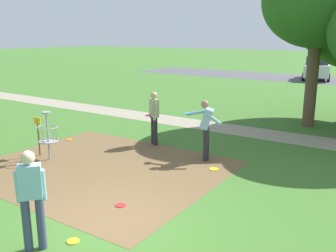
% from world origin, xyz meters
% --- Properties ---
extents(ground_plane, '(160.00, 160.00, 0.00)m').
position_xyz_m(ground_plane, '(0.00, 0.00, 0.00)').
color(ground_plane, '#3D6B28').
extents(dirt_tee_pad, '(6.22, 5.27, 0.01)m').
position_xyz_m(dirt_tee_pad, '(-2.26, 2.19, 0.00)').
color(dirt_tee_pad, brown).
rests_on(dirt_tee_pad, ground).
extents(disc_golf_basket, '(0.98, 0.58, 1.39)m').
position_xyz_m(disc_golf_basket, '(-4.03, 1.89, 0.75)').
color(disc_golf_basket, '#9E9EA3').
rests_on(disc_golf_basket, ground).
extents(player_foreground_watching, '(0.45, 0.46, 1.71)m').
position_xyz_m(player_foreground_watching, '(-0.47, -1.28, 0.97)').
color(player_foreground_watching, '#384260').
rests_on(player_foreground_watching, ground).
extents(player_throwing, '(0.47, 0.45, 1.71)m').
position_xyz_m(player_throwing, '(-2.38, 4.77, 0.97)').
color(player_throwing, '#232328').
rests_on(player_throwing, ground).
extents(player_waiting_left, '(1.17, 0.47, 1.71)m').
position_xyz_m(player_waiting_left, '(-0.29, 4.33, 0.99)').
color(player_waiting_left, '#232328').
rests_on(player_waiting_left, ground).
extents(frisbee_near_basket, '(0.22, 0.22, 0.02)m').
position_xyz_m(frisbee_near_basket, '(-0.36, 0.73, 0.01)').
color(frisbee_near_basket, red).
rests_on(frisbee_near_basket, ground).
extents(frisbee_far_left, '(0.25, 0.25, 0.02)m').
position_xyz_m(frisbee_far_left, '(0.29, 3.74, 0.01)').
color(frisbee_far_left, gold).
rests_on(frisbee_far_left, ground).
extents(frisbee_far_right, '(0.22, 0.22, 0.02)m').
position_xyz_m(frisbee_far_right, '(-5.07, 3.59, 0.01)').
color(frisbee_far_right, orange).
rests_on(frisbee_far_right, ground).
extents(frisbee_scattered_a, '(0.22, 0.22, 0.02)m').
position_xyz_m(frisbee_scattered_a, '(-0.13, -0.78, 0.01)').
color(frisbee_scattered_a, gold).
rests_on(frisbee_scattered_a, ground).
extents(tree_near_left, '(4.07, 4.07, 6.40)m').
position_xyz_m(tree_near_left, '(1.14, 10.14, 4.64)').
color(tree_near_left, brown).
rests_on(tree_near_left, ground).
extents(parked_car_leftmost, '(2.63, 4.48, 1.84)m').
position_xyz_m(parked_car_leftmost, '(-2.16, 26.38, 0.92)').
color(parked_car_leftmost, silver).
rests_on(parked_car_leftmost, ground).
extents(gravel_path, '(40.00, 1.46, 0.00)m').
position_xyz_m(gravel_path, '(0.00, 7.99, 0.00)').
color(gravel_path, gray).
rests_on(gravel_path, ground).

